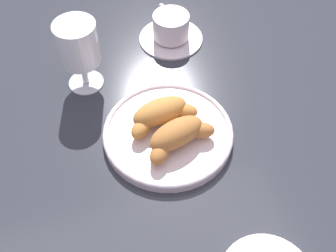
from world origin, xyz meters
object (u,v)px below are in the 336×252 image
at_px(coffee_cup_far, 171,29).
at_px(juice_glass_left, 78,47).
at_px(croissant_large, 161,113).
at_px(croissant_small, 178,135).
at_px(pastry_plate, 168,133).

distance_m(coffee_cup_far, juice_glass_left, 0.22).
xyz_separation_m(croissant_large, coffee_cup_far, (-0.09, -0.23, -0.01)).
distance_m(croissant_small, coffee_cup_far, 0.29).
relative_size(pastry_plate, coffee_cup_far, 1.67).
bearing_deg(pastry_plate, coffee_cup_far, -108.84).
bearing_deg(juice_glass_left, pastry_plate, 123.01).
relative_size(pastry_plate, croissant_small, 1.72).
height_order(croissant_small, juice_glass_left, juice_glass_left).
height_order(croissant_large, coffee_cup_far, same).
distance_m(croissant_large, coffee_cup_far, 0.24).
distance_m(pastry_plate, juice_glass_left, 0.22).
xyz_separation_m(croissant_small, coffee_cup_far, (-0.08, -0.28, -0.01)).
xyz_separation_m(croissant_large, croissant_small, (-0.01, 0.05, 0.00)).
bearing_deg(croissant_small, coffee_cup_far, -105.61).
relative_size(croissant_small, coffee_cup_far, 0.97).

